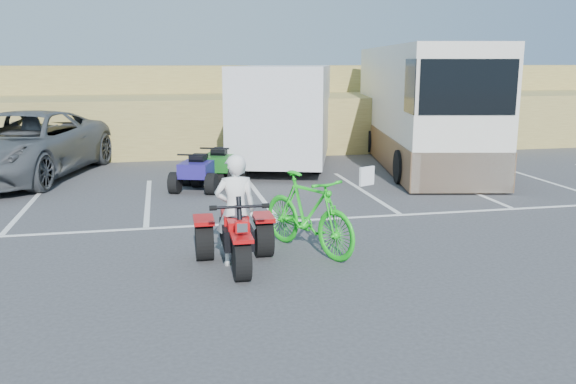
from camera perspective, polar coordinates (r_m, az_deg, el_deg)
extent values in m
plane|color=#3A3A3D|center=(10.42, 1.70, -6.10)|extent=(100.00, 100.00, 0.00)
cube|color=white|center=(15.29, -23.13, -1.17)|extent=(0.12, 5.00, 0.01)
cube|color=white|center=(14.98, -12.97, -0.75)|extent=(0.12, 5.00, 0.01)
cube|color=white|center=(15.16, -2.72, -0.30)|extent=(0.12, 5.00, 0.01)
cube|color=white|center=(15.80, 6.99, 0.13)|extent=(0.12, 5.00, 0.01)
cube|color=white|center=(16.86, 15.72, 0.52)|extent=(0.12, 5.00, 0.01)
cube|color=white|center=(18.25, 23.26, 0.84)|extent=(0.12, 5.00, 0.01)
cube|color=white|center=(12.67, -0.84, -2.77)|extent=(28.00, 0.12, 0.01)
cube|color=olive|center=(23.84, -6.22, 6.59)|extent=(40.00, 6.00, 2.00)
cube|color=olive|center=(27.25, -7.02, 9.36)|extent=(40.00, 4.00, 2.20)
imported|color=white|center=(9.84, -4.93, -1.70)|extent=(0.67, 0.45, 1.83)
imported|color=#14BF19|center=(10.53, 1.89, -1.99)|extent=(1.63, 2.35, 1.38)
imported|color=#484C50|center=(18.88, -23.56, 4.03)|extent=(4.80, 7.33, 1.87)
cube|color=silver|center=(19.69, -0.29, 7.66)|extent=(4.55, 7.20, 2.80)
cylinder|color=black|center=(19.84, -0.29, 3.79)|extent=(2.58, 1.48, 0.78)
cube|color=silver|center=(20.40, 12.21, 7.99)|extent=(4.50, 10.53, 3.68)
cube|color=brown|center=(20.53, 12.05, 4.29)|extent=(4.55, 10.54, 1.02)
cube|color=black|center=(15.40, 16.54, 9.38)|extent=(2.31, 0.48, 1.33)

